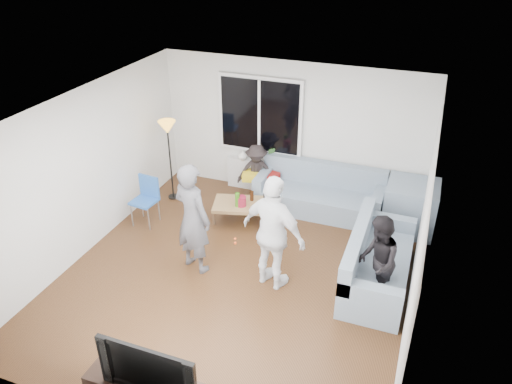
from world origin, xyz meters
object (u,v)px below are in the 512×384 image
at_px(spectator_back, 256,173).
at_px(television, 153,364).
at_px(sofa_right_section, 380,258).
at_px(floor_lamp, 170,161).
at_px(sofa_back_section, 319,191).
at_px(player_right, 274,234).
at_px(side_chair, 144,202).
at_px(spectator_right, 377,262).
at_px(coffee_table, 245,213).
at_px(player_left, 193,218).

distance_m(spectator_back, television, 4.85).
relative_size(sofa_right_section, floor_lamp, 1.28).
distance_m(sofa_back_section, player_right, 2.31).
height_order(side_chair, spectator_right, spectator_right).
bearing_deg(coffee_table, sofa_back_section, 37.65).
height_order(player_right, spectator_back, player_right).
bearing_deg(sofa_back_section, spectator_right, -58.10).
height_order(sofa_back_section, spectator_right, spectator_right).
bearing_deg(floor_lamp, sofa_back_section, 10.13).
distance_m(side_chair, spectator_right, 4.13).
xyz_separation_m(side_chair, player_right, (2.63, -0.79, 0.45)).
relative_size(spectator_right, television, 1.24).
distance_m(sofa_back_section, side_chair, 3.12).
height_order(sofa_back_section, coffee_table, sofa_back_section).
distance_m(floor_lamp, spectator_right, 4.39).
bearing_deg(sofa_right_section, side_chair, 87.13).
bearing_deg(player_left, spectator_right, -157.57).
bearing_deg(player_right, spectator_back, -45.89).
bearing_deg(spectator_back, sofa_right_section, -52.85).
xyz_separation_m(player_right, spectator_right, (1.44, 0.14, -0.20)).
relative_size(sofa_right_section, spectator_back, 1.79).
bearing_deg(side_chair, player_right, -10.59).
height_order(side_chair, television, television).
xyz_separation_m(side_chair, television, (2.18, -3.30, 0.33)).
height_order(sofa_right_section, spectator_back, spectator_back).
distance_m(sofa_back_section, spectator_right, 2.51).
xyz_separation_m(sofa_right_section, player_left, (-2.68, -0.62, 0.46)).
xyz_separation_m(sofa_back_section, television, (-0.57, -4.77, 0.33)).
relative_size(player_right, spectator_back, 1.58).
relative_size(side_chair, floor_lamp, 0.55).
xyz_separation_m(coffee_table, player_right, (0.99, -1.41, 0.68)).
distance_m(sofa_back_section, player_left, 2.71).
height_order(player_left, player_right, player_right).
bearing_deg(spectator_right, floor_lamp, -122.86).
relative_size(sofa_back_section, sofa_right_section, 1.15).
bearing_deg(side_chair, sofa_right_section, 3.18).
distance_m(sofa_back_section, coffee_table, 1.41).
bearing_deg(side_chair, player_left, -24.58).
relative_size(coffee_table, floor_lamp, 0.71).
bearing_deg(side_chair, coffee_table, 26.71).
distance_m(sofa_right_section, coffee_table, 2.57).
xyz_separation_m(player_left, player_right, (1.25, 0.03, 0.00)).
xyz_separation_m(sofa_right_section, side_chair, (-4.07, 0.20, 0.01)).
distance_m(sofa_back_section, floor_lamp, 2.82).
relative_size(sofa_back_section, coffee_table, 2.09).
bearing_deg(sofa_back_section, sofa_right_section, -51.78).
relative_size(floor_lamp, spectator_back, 1.40).
distance_m(player_right, spectator_back, 2.57).
xyz_separation_m(side_chair, floor_lamp, (0.00, 0.98, 0.35)).
relative_size(sofa_right_section, coffee_table, 1.82).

